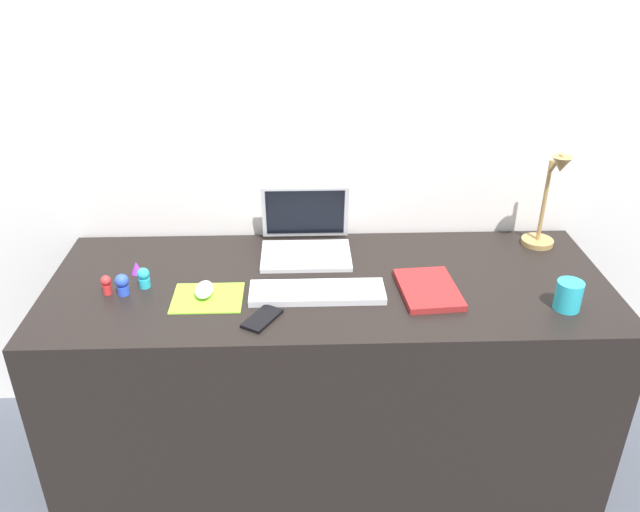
# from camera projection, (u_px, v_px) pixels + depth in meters

# --- Properties ---
(ground_plane) EXTENTS (6.00, 6.00, 0.00)m
(ground_plane) POSITION_uv_depth(u_px,v_px,m) (328.00, 454.00, 2.36)
(ground_plane) COLOR #474C56
(back_wall) EXTENTS (2.96, 0.05, 1.57)m
(back_wall) POSITION_uv_depth(u_px,v_px,m) (324.00, 218.00, 2.32)
(back_wall) COLOR silver
(back_wall) RESTS_ON ground_plane
(desk) EXTENTS (1.76, 0.67, 0.74)m
(desk) POSITION_uv_depth(u_px,v_px,m) (328.00, 374.00, 2.18)
(desk) COLOR black
(desk) RESTS_ON ground_plane
(laptop) EXTENTS (0.30, 0.25, 0.21)m
(laptop) POSITION_uv_depth(u_px,v_px,m) (306.00, 236.00, 2.17)
(laptop) COLOR silver
(laptop) RESTS_ON desk
(keyboard) EXTENTS (0.41, 0.13, 0.02)m
(keyboard) POSITION_uv_depth(u_px,v_px,m) (317.00, 292.00, 1.93)
(keyboard) COLOR silver
(keyboard) RESTS_ON desk
(mousepad) EXTENTS (0.21, 0.17, 0.00)m
(mousepad) POSITION_uv_depth(u_px,v_px,m) (208.00, 298.00, 1.92)
(mousepad) COLOR #8CDB33
(mousepad) RESTS_ON desk
(mouse) EXTENTS (0.06, 0.10, 0.03)m
(mouse) POSITION_uv_depth(u_px,v_px,m) (204.00, 290.00, 1.92)
(mouse) COLOR silver
(mouse) RESTS_ON mousepad
(cell_phone) EXTENTS (0.12, 0.14, 0.01)m
(cell_phone) POSITION_uv_depth(u_px,v_px,m) (262.00, 319.00, 1.81)
(cell_phone) COLOR black
(cell_phone) RESTS_ON desk
(desk_lamp) EXTENTS (0.11, 0.16, 0.36)m
(desk_lamp) POSITION_uv_depth(u_px,v_px,m) (548.00, 204.00, 2.13)
(desk_lamp) COLOR #A5844C
(desk_lamp) RESTS_ON desk
(notebook_pad) EXTENTS (0.19, 0.25, 0.02)m
(notebook_pad) POSITION_uv_depth(u_px,v_px,m) (428.00, 289.00, 1.94)
(notebook_pad) COLOR maroon
(notebook_pad) RESTS_ON desk
(coffee_mug) EXTENTS (0.08, 0.08, 0.09)m
(coffee_mug) POSITION_uv_depth(u_px,v_px,m) (569.00, 295.00, 1.85)
(coffee_mug) COLOR #28B7CC
(coffee_mug) RESTS_ON desk
(toy_figurine_blue) EXTENTS (0.04, 0.04, 0.07)m
(toy_figurine_blue) POSITION_uv_depth(u_px,v_px,m) (122.00, 284.00, 1.92)
(toy_figurine_blue) COLOR blue
(toy_figurine_blue) RESTS_ON desk
(toy_figurine_red) EXTENTS (0.03, 0.03, 0.06)m
(toy_figurine_red) POSITION_uv_depth(u_px,v_px,m) (106.00, 284.00, 1.93)
(toy_figurine_red) COLOR red
(toy_figurine_red) RESTS_ON desk
(toy_figurine_purple) EXTENTS (0.04, 0.04, 0.04)m
(toy_figurine_purple) POSITION_uv_depth(u_px,v_px,m) (136.00, 268.00, 2.04)
(toy_figurine_purple) COLOR purple
(toy_figurine_purple) RESTS_ON desk
(toy_figurine_cyan) EXTENTS (0.04, 0.04, 0.07)m
(toy_figurine_cyan) POSITION_uv_depth(u_px,v_px,m) (144.00, 277.00, 1.96)
(toy_figurine_cyan) COLOR #28B7CC
(toy_figurine_cyan) RESTS_ON desk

